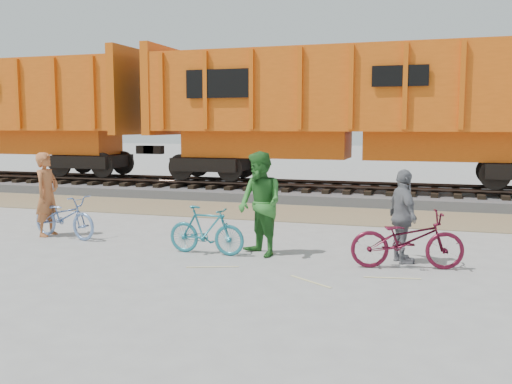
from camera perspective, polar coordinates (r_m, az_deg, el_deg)
ground at (r=10.32m, az=2.49°, el=-6.89°), size 120.00×120.00×0.00m
gravel_strip at (r=15.60m, az=7.75°, el=-2.28°), size 120.00×3.00×0.02m
ballast_bed at (r=19.01m, az=9.55°, el=-0.28°), size 120.00×4.00×0.30m
track at (r=18.97m, az=9.57°, el=0.69°), size 120.00×2.60×0.24m
hopper_car_center at (r=18.86m, az=10.12°, el=8.35°), size 14.00×3.13×4.65m
bicycle_blue at (r=12.98m, az=-18.62°, el=-2.33°), size 1.87×1.00×0.93m
bicycle_teal at (r=10.79m, az=-5.00°, el=-3.83°), size 1.54×0.49×0.92m
bicycle_maroon at (r=10.01m, az=14.88°, el=-4.63°), size 1.99×1.05×0.99m
person_solo at (r=13.30m, az=-20.18°, el=-0.22°), size 0.47×0.69×1.84m
person_man at (r=10.56m, az=0.41°, el=-1.20°), size 1.20×1.17×1.95m
person_woman at (r=10.35m, az=14.48°, el=-2.38°), size 0.80×1.05×1.66m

